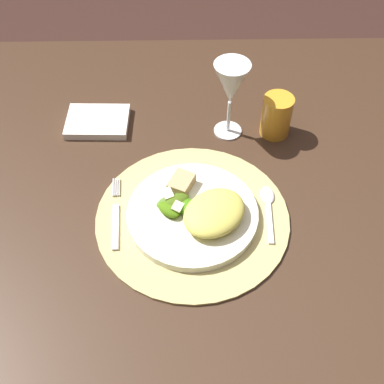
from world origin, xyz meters
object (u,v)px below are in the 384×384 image
at_px(fork, 116,216).
at_px(wine_glass, 231,86).
at_px(amber_tumbler, 277,116).
at_px(dinner_plate, 192,214).
at_px(spoon, 268,204).
at_px(dining_table, 166,229).
at_px(napkin, 98,122).

distance_m(fork, wine_glass, 0.35).
bearing_deg(amber_tumbler, dinner_plate, -127.89).
bearing_deg(spoon, fork, -175.16).
xyz_separation_m(dining_table, dinner_plate, (0.06, -0.06, 0.13)).
xyz_separation_m(wine_glass, amber_tumbler, (0.10, -0.00, -0.08)).
distance_m(spoon, amber_tumbler, 0.22).
bearing_deg(fork, napkin, 103.03).
distance_m(napkin, wine_glass, 0.32).
height_order(dinner_plate, spoon, dinner_plate).
bearing_deg(amber_tumbler, fork, -144.55).
xyz_separation_m(napkin, wine_glass, (0.29, -0.03, 0.12)).
xyz_separation_m(dining_table, napkin, (-0.15, 0.21, 0.13)).
bearing_deg(napkin, dinner_plate, -52.41).
xyz_separation_m(fork, wine_glass, (0.23, 0.24, 0.12)).
bearing_deg(wine_glass, fork, -133.67).
height_order(dining_table, spoon, spoon).
bearing_deg(amber_tumbler, wine_glass, 177.95).
bearing_deg(spoon, dinner_plate, -169.51).
relative_size(fork, wine_glass, 0.97).
height_order(dining_table, dinner_plate, dinner_plate).
xyz_separation_m(dining_table, spoon, (0.20, -0.03, 0.13)).
height_order(wine_glass, amber_tumbler, wine_glass).
height_order(dinner_plate, wine_glass, wine_glass).
bearing_deg(wine_glass, amber_tumbler, -2.05).
distance_m(dinner_plate, fork, 0.15).
relative_size(spoon, wine_glass, 0.78).
height_order(napkin, amber_tumbler, amber_tumbler).
bearing_deg(fork, dining_table, 32.95).
bearing_deg(amber_tumbler, spoon, -100.28).
relative_size(dinner_plate, fork, 1.44).
bearing_deg(wine_glass, napkin, 174.51).
bearing_deg(fork, amber_tumbler, 35.45).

